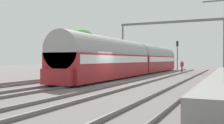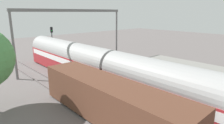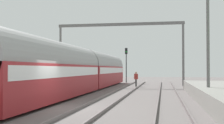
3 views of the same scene
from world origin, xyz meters
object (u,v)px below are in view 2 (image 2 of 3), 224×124
at_px(railway_signal_far, 52,39).
at_px(passenger_train, 112,71).
at_px(freight_car, 108,100).
at_px(catenary_gantry, 74,24).
at_px(person_crossing, 98,60).

bearing_deg(railway_signal_far, passenger_train, -96.61).
xyz_separation_m(passenger_train, freight_car, (-3.88, -3.83, -0.50)).
xyz_separation_m(passenger_train, catenary_gantry, (1.94, 9.68, 3.90)).
relative_size(passenger_train, person_crossing, 18.99).
xyz_separation_m(freight_car, person_crossing, (8.09, 11.48, -0.44)).
distance_m(freight_car, railway_signal_far, 21.25).
bearing_deg(freight_car, passenger_train, 44.67).
bearing_deg(catenary_gantry, person_crossing, -41.85).
xyz_separation_m(railway_signal_far, catenary_gantry, (0.02, -6.85, 2.57)).
distance_m(passenger_train, freight_car, 5.47).
bearing_deg(catenary_gantry, passenger_train, -101.32).
relative_size(person_crossing, railway_signal_far, 0.33).
relative_size(passenger_train, railway_signal_far, 6.33).
relative_size(passenger_train, catenary_gantry, 2.05).
distance_m(railway_signal_far, catenary_gantry, 7.32).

